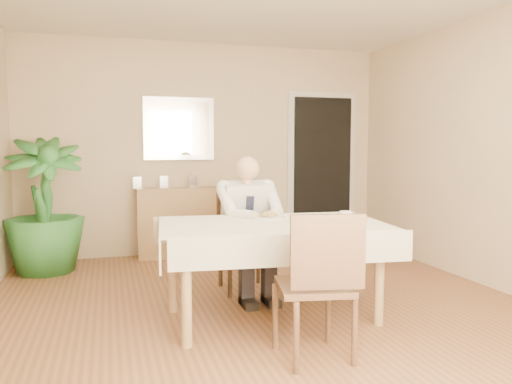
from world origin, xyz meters
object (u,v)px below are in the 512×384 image
object	(u,v)px
seated_man	(251,220)
sideboard	(182,222)
chair_near	(319,278)
dining_table	(272,234)
coffee_mug	(346,217)
chair_far	(242,233)
potted_palm	(44,205)

from	to	relation	value
seated_man	sideboard	bearing A→B (deg)	100.90
chair_near	seated_man	world-z (taller)	seated_man
dining_table	chair_near	size ratio (longest dim) A/B	1.92
seated_man	coffee_mug	world-z (taller)	seated_man
chair_far	potted_palm	distance (m)	2.19
potted_palm	seated_man	bearing A→B (deg)	-37.99
chair_near	coffee_mug	xyz separation A→B (m)	(0.52, 0.69, 0.26)
seated_man	potted_palm	size ratio (longest dim) A/B	0.86
chair_near	chair_far	bearing A→B (deg)	101.90
coffee_mug	dining_table	bearing A→B (deg)	164.49
dining_table	potted_palm	size ratio (longest dim) A/B	1.26
seated_man	coffee_mug	xyz separation A→B (m)	(0.55, -0.74, 0.11)
dining_table	potted_palm	world-z (taller)	potted_palm
seated_man	potted_palm	xyz separation A→B (m)	(-1.85, 1.45, 0.03)
seated_man	coffee_mug	bearing A→B (deg)	-53.72
dining_table	coffee_mug	bearing A→B (deg)	-9.80
dining_table	coffee_mug	size ratio (longest dim) A/B	16.33
seated_man	chair_near	bearing A→B (deg)	-88.91
dining_table	seated_man	size ratio (longest dim) A/B	1.46
seated_man	coffee_mug	distance (m)	0.93
coffee_mug	potted_palm	xyz separation A→B (m)	(-2.40, 2.19, -0.08)
chair_far	sideboard	xyz separation A→B (m)	(-0.35, 1.53, -0.11)
chair_far	sideboard	distance (m)	1.57
chair_far	chair_near	xyz separation A→B (m)	(0.03, -1.72, 0.01)
dining_table	coffee_mug	world-z (taller)	coffee_mug
sideboard	potted_palm	distance (m)	1.58
seated_man	potted_palm	bearing A→B (deg)	142.01
dining_table	potted_palm	xyz separation A→B (m)	(-1.85, 2.04, 0.05)
sideboard	potted_palm	xyz separation A→B (m)	(-1.50, -0.37, 0.30)
seated_man	sideboard	world-z (taller)	seated_man
coffee_mug	chair_far	bearing A→B (deg)	117.82
coffee_mug	sideboard	distance (m)	2.74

